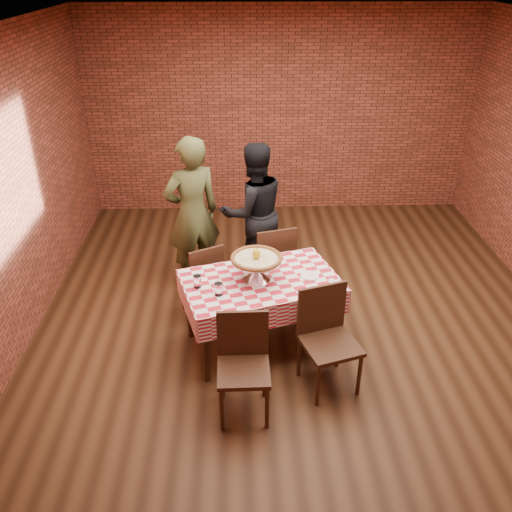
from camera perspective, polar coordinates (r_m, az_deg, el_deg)
The scene contains 19 objects.
ground at distance 5.79m, azimuth 4.52°, elevation -6.90°, with size 6.00×6.00×0.00m, color black.
back_wall at distance 7.91m, azimuth 2.62°, elevation 14.88°, with size 5.50×5.50×0.00m, color brown.
table at distance 5.24m, azimuth 0.50°, elevation -6.11°, with size 1.43×0.86×0.75m, color #402616.
tablecloth at distance 5.09m, azimuth 0.51°, elevation -3.72°, with size 1.46×0.89×0.25m, color red, non-canonical shape.
pizza_stand at distance 4.98m, azimuth 0.04°, elevation -1.42°, with size 0.47×0.47×0.21m, color silver, non-canonical shape.
pizza at distance 4.93m, azimuth 0.04°, elevation -0.30°, with size 0.48×0.48×0.03m, color beige.
lemon at distance 4.90m, azimuth 0.04°, elevation 0.26°, with size 0.07×0.07×0.10m, color yellow.
water_glass_left at distance 4.79m, azimuth -4.01°, elevation -3.54°, with size 0.07×0.07×0.12m, color white.
water_glass_right at distance 4.92m, azimuth -6.26°, elevation -2.70°, with size 0.07×0.07×0.12m, color white.
side_plate at distance 5.10m, azimuth 5.72°, elevation -2.11°, with size 0.17×0.17×0.01m, color white.
sweetener_packet_a at distance 5.07m, azimuth 7.99°, elevation -2.50°, with size 0.05×0.04×0.01m, color white.
sweetener_packet_b at distance 5.13m, azimuth 7.41°, elevation -2.07°, with size 0.05×0.04×0.01m, color white.
condiment_caddy at distance 5.28m, azimuth 0.08°, elevation 0.03°, with size 0.10×0.08×0.14m, color silver.
chair_near_left at distance 4.47m, azimuth -1.33°, elevation -12.10°, with size 0.43×0.43×0.91m, color #402616, non-canonical shape.
chair_near_right at distance 4.76m, azimuth 7.92°, elevation -9.17°, with size 0.46×0.46×0.94m, color #402616, non-canonical shape.
chair_far_left at distance 5.71m, azimuth -5.82°, elevation -2.32°, with size 0.38×0.38×0.86m, color #402616, non-canonical shape.
chair_far_right at distance 5.95m, azimuth 1.56°, elevation -0.42°, with size 0.44×0.44×0.92m, color #402616, non-canonical shape.
diner_olive at distance 6.06m, azimuth -6.80°, elevation 4.47°, with size 0.65×0.43×1.78m, color #424724.
diner_black at distance 6.22m, azimuth -0.27°, elevation 4.72°, with size 0.80×0.62×1.65m, color black.
Camera 1 is at (-0.61, -4.64, 3.40)m, focal length 37.62 mm.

